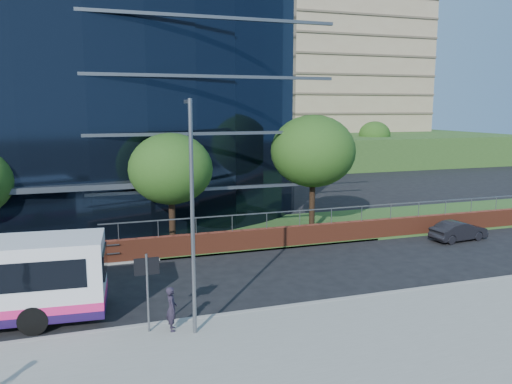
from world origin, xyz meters
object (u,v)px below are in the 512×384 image
object	(u,v)px
tree_dist_f	(374,135)
street_sign	(147,276)
parked_car	(459,231)
pedestrian	(172,309)
tree_far_d	(313,151)
streetlight_east	(192,211)
tree_dist_e	(270,135)
tree_far_c	(171,169)

from	to	relation	value
tree_dist_f	street_sign	bearing A→B (deg)	-129.16
street_sign	parked_car	world-z (taller)	street_sign
pedestrian	street_sign	bearing A→B (deg)	79.56
tree_far_d	streetlight_east	bearing A→B (deg)	-129.40
tree_dist_e	tree_dist_f	xyz separation A→B (m)	(16.00, 2.00, -0.33)
tree_far_d	pedestrian	xyz separation A→B (m)	(-10.71, -11.74, -4.25)
streetlight_east	street_sign	bearing A→B (deg)	158.64
streetlight_east	tree_far_d	bearing A→B (deg)	50.60
tree_far_c	streetlight_east	world-z (taller)	streetlight_east
tree_dist_f	parked_car	size ratio (longest dim) A/B	1.69
street_sign	streetlight_east	bearing A→B (deg)	-21.36
street_sign	tree_dist_e	size ratio (longest dim) A/B	0.43
tree_dist_f	streetlight_east	bearing A→B (deg)	-127.58
tree_dist_f	tree_far_d	bearing A→B (deg)	-126.87
tree_dist_e	tree_dist_f	world-z (taller)	tree_dist_e
tree_dist_f	streetlight_east	xyz separation A→B (m)	(-34.00, -44.17, 0.23)
parked_car	pedestrian	xyz separation A→B (m)	(-18.23, -7.18, 0.35)
street_sign	pedestrian	xyz separation A→B (m)	(0.79, -0.15, -1.21)
tree_far_d	tree_dist_f	world-z (taller)	tree_far_d
tree_dist_e	parked_car	size ratio (longest dim) A/B	1.82
tree_far_d	parked_car	xyz separation A→B (m)	(7.52, -4.56, -4.60)
street_sign	tree_dist_f	xyz separation A→B (m)	(35.50, 43.59, 2.06)
tree_far_d	tree_dist_e	xyz separation A→B (m)	(8.00, 30.00, -0.65)
tree_far_d	pedestrian	bearing A→B (deg)	-132.38
tree_dist_f	pedestrian	bearing A→B (deg)	-128.44
tree_far_d	tree_dist_f	bearing A→B (deg)	53.13
street_sign	streetlight_east	size ratio (longest dim) A/B	0.35
tree_far_c	parked_car	size ratio (longest dim) A/B	1.82
pedestrian	tree_far_d	bearing A→B (deg)	-41.80
street_sign	pedestrian	distance (m)	1.45
tree_far_c	parked_car	bearing A→B (deg)	-12.17
tree_dist_f	pedestrian	distance (m)	55.94
tree_far_d	parked_car	size ratio (longest dim) A/B	2.07
tree_dist_f	pedestrian	world-z (taller)	tree_dist_f
tree_far_c	tree_far_d	bearing A→B (deg)	6.34
tree_far_d	tree_dist_e	world-z (taller)	tree_far_d
street_sign	tree_far_c	xyz separation A→B (m)	(2.50, 10.59, 2.39)
street_sign	tree_dist_e	bearing A→B (deg)	64.88
tree_dist_e	pedestrian	distance (m)	45.88
street_sign	tree_dist_f	bearing A→B (deg)	50.84
tree_dist_f	parked_car	distance (m)	40.27
tree_dist_f	parked_car	world-z (taller)	tree_dist_f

